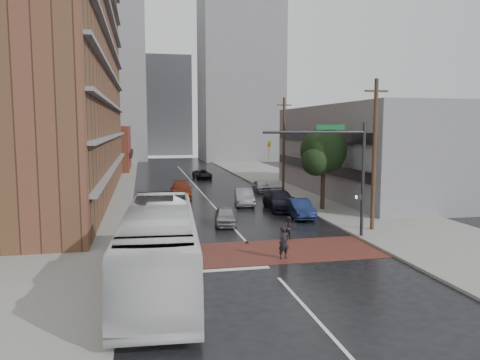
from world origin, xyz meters
name	(u,v)px	position (x,y,z in m)	size (l,w,h in m)	color
ground	(258,255)	(0.00, 0.00, 0.00)	(160.00, 160.00, 0.00)	black
crosswalk	(256,252)	(0.00, 0.50, 0.01)	(14.00, 5.00, 0.02)	maroon
sidewalk_west	(88,195)	(-11.50, 25.00, 0.07)	(9.00, 90.00, 0.15)	gray
sidewalk_east	(304,188)	(11.50, 25.00, 0.07)	(9.00, 90.00, 0.15)	gray
apartment_block	(54,52)	(-14.00, 24.00, 14.00)	(10.00, 44.00, 28.00)	brown
storefront_west	(104,148)	(-12.00, 54.00, 3.50)	(8.00, 16.00, 7.00)	maroon
building_east	(368,151)	(16.50, 20.00, 4.50)	(11.00, 26.00, 9.00)	gray
distant_tower_west	(101,82)	(-14.00, 78.00, 16.00)	(18.00, 16.00, 32.00)	gray
distant_tower_east	(240,73)	(14.00, 72.00, 18.00)	(16.00, 14.00, 36.00)	gray
distant_tower_center	(166,106)	(0.00, 95.00, 12.00)	(12.00, 10.00, 24.00)	gray
street_tree	(323,154)	(8.52, 12.03, 4.73)	(4.20, 4.10, 6.90)	#332319
signal_mast	(341,163)	(5.85, 2.50, 4.73)	(6.50, 0.30, 7.20)	#2D2D33
utility_pole_near	(374,154)	(8.80, 4.00, 5.14)	(1.60, 0.26, 10.00)	#473321
utility_pole_far	(284,143)	(8.80, 24.00, 5.14)	(1.60, 0.26, 10.00)	#473321
transit_bus	(159,247)	(-5.39, -4.06, 1.78)	(2.99, 12.77, 3.56)	silver
pedestrian_a	(284,243)	(1.16, -1.00, 0.87)	(0.64, 0.42, 1.74)	black
pedestrian_b	(289,228)	(2.73, 3.00, 0.73)	(0.71, 0.55, 1.45)	black
car_travel_a	(225,216)	(-0.37, 8.05, 0.64)	(1.52, 3.77, 1.28)	#9D9DA4
car_travel_b	(244,197)	(2.73, 15.96, 0.73)	(1.54, 4.43, 1.46)	#A1A3A9
car_travel_c	(181,190)	(-2.38, 21.73, 0.73)	(2.06, 5.06, 1.47)	maroon
suv_travel	(202,174)	(1.73, 37.75, 0.61)	(2.01, 4.36, 1.21)	black
car_parked_near	(300,208)	(5.67, 9.50, 0.71)	(1.50, 4.31, 1.42)	#16224D
car_parked_mid	(280,200)	(5.20, 13.21, 0.79)	(2.20, 5.42, 1.57)	black
car_parked_far	(261,186)	(6.30, 23.91, 0.61)	(1.45, 3.61, 1.23)	#A5A9AD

